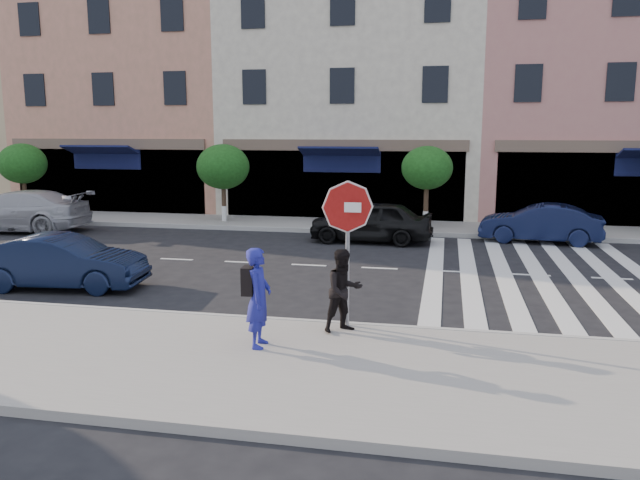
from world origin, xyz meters
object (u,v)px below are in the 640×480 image
Objects in this scene: stop_sign at (348,222)px; walker at (344,291)px; photographer at (259,298)px; car_far_mid at (371,221)px; car_near_mid at (62,262)px; car_far_left at (17,211)px; car_far_right at (540,223)px.

walker is (-0.01, -0.33, -1.20)m from stop_sign.
stop_sign is 1.60× the size of photographer.
walker is (1.27, 1.07, -0.09)m from photographer.
walker is at bearing 5.71° from car_far_mid.
stop_sign is at bearing -111.44° from car_near_mid.
walker is 7.58m from car_near_mid.
car_far_left reaches higher than car_near_mid.
stop_sign is 0.69× the size of car_far_right.
photographer is (-1.28, -1.40, -1.12)m from stop_sign.
stop_sign is 16.82m from car_far_left.
car_near_mid is (-7.22, 2.30, -0.27)m from walker.
car_far_right is (5.61, 1.07, -0.05)m from car_far_mid.
photographer reaches higher than walker.
photographer is 13.65m from car_far_right.
car_near_mid is at bearing 164.19° from stop_sign.
car_far_left is at bearing 45.77° from photographer.
car_far_left is 18.91m from car_far_right.
car_far_mid is (13.24, 0.43, -0.06)m from car_far_left.
car_far_right is at bearing 27.24° from walker.
car_far_right is at bearing 65.00° from stop_sign.
car_far_mid is (-0.73, 9.70, -1.41)m from stop_sign.
photographer is at bearing -125.75° from car_near_mid.
stop_sign is 9.83m from car_far_mid.
walker is 0.38× the size of car_far_right.
photographer is at bearing 44.64° from car_far_left.
photographer is 0.32× the size of car_far_left.
walker is at bearing -16.79° from car_far_right.
car_near_mid is at bearing -38.45° from car_far_mid.
photographer is 0.41× the size of car_far_mid.
car_far_mid is (-0.72, 10.03, -0.20)m from walker.
photographer reaches higher than car_far_right.
stop_sign is 0.51× the size of car_far_left.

